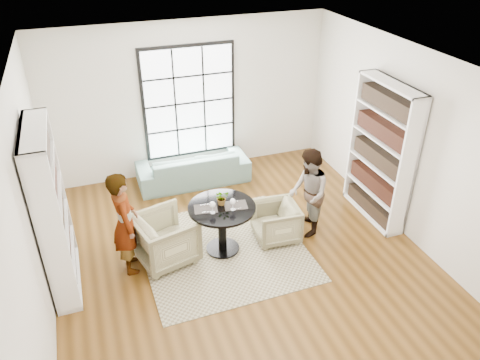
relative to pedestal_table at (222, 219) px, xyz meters
name	(u,v)px	position (x,y,z in m)	size (l,w,h in m)	color
ground	(241,254)	(0.23, -0.22, -0.59)	(6.00, 6.00, 0.00)	brown
room_shell	(229,168)	(0.23, 0.32, 0.67)	(6.00, 6.01, 6.00)	silver
rug	(224,250)	(0.01, -0.02, -0.58)	(2.48, 2.48, 0.01)	tan
pedestal_table	(222,219)	(0.00, 0.00, 0.00)	(1.03, 1.03, 0.82)	black
sofa	(193,167)	(0.11, 2.23, -0.28)	(2.14, 0.84, 0.63)	gray
armchair_left	(166,238)	(-0.88, 0.07, -0.20)	(0.83, 0.85, 0.78)	tan
armchair_right	(276,222)	(0.90, 0.00, -0.28)	(0.67, 0.69, 0.63)	#BDB587
person_left	(125,223)	(-1.43, 0.07, 0.22)	(0.59, 0.39, 1.62)	gray
person_right	(308,193)	(1.45, 0.00, 0.16)	(0.73, 0.57, 1.49)	gray
placemat_left	(206,209)	(-0.25, 0.02, 0.23)	(0.34, 0.26, 0.01)	black
placemat_right	(236,205)	(0.20, -0.05, 0.23)	(0.34, 0.26, 0.01)	black
cutlery_left	(206,208)	(-0.25, 0.02, 0.24)	(0.14, 0.22, 0.01)	silver
cutlery_right	(236,205)	(0.20, -0.05, 0.24)	(0.14, 0.22, 0.01)	silver
wine_glass_left	(212,205)	(-0.18, -0.12, 0.37)	(0.09, 0.09, 0.19)	silver
wine_glass_right	(233,202)	(0.13, -0.14, 0.36)	(0.09, 0.09, 0.19)	silver
flower_centerpiece	(222,198)	(0.02, 0.06, 0.34)	(0.21, 0.18, 0.23)	gray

